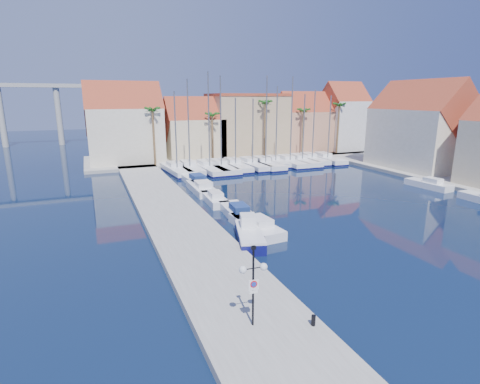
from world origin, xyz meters
name	(u,v)px	position (x,y,z in m)	size (l,w,h in m)	color
ground	(343,262)	(0.00, 0.00, 0.00)	(260.00, 260.00, 0.00)	black
quay_west	(175,218)	(-9.00, 13.50, 0.25)	(6.00, 77.00, 0.50)	gray
shore_north	(233,156)	(10.00, 48.00, 0.25)	(54.00, 16.00, 0.50)	gray
shore_east	(467,180)	(32.00, 15.00, 0.25)	(12.00, 60.00, 0.50)	gray
lamp_post	(253,274)	(-9.31, -5.22, 3.21)	(1.40, 0.45, 4.13)	black
bollard	(313,320)	(-6.60, -6.36, 0.77)	(0.22, 0.22, 0.54)	black
fishing_boat	(249,234)	(-4.65, 5.96, 0.65)	(3.38, 5.91, 1.96)	#0E0F53
motorboat_west_0	(256,225)	(-3.10, 8.01, 0.51)	(2.73, 6.82, 1.40)	white
motorboat_west_1	(238,212)	(-3.15, 12.31, 0.51)	(2.52, 6.63, 1.40)	white
motorboat_west_2	(214,199)	(-3.68, 17.82, 0.51)	(2.11, 5.79, 1.40)	white
motorboat_west_3	(202,188)	(-3.56, 23.24, 0.51)	(2.46, 7.19, 1.40)	white
motorboat_west_4	(196,180)	(-3.00, 27.72, 0.51)	(2.63, 7.24, 1.40)	white
motorboat_east_1	(429,184)	(24.01, 14.27, 0.51)	(2.44, 6.02, 1.40)	white
sailboat_0	(176,169)	(-3.88, 35.92, 0.58)	(3.39, 10.18, 12.15)	white
sailboat_1	(189,168)	(-1.75, 36.34, 0.60)	(2.83, 10.32, 13.91)	white
sailboat_2	(208,168)	(1.14, 35.53, 0.59)	(3.59, 11.57, 14.97)	white
sailboat_3	(220,167)	(3.06, 35.51, 0.59)	(3.13, 11.42, 14.43)	white
sailboat_4	(234,165)	(5.67, 35.92, 0.56)	(3.02, 10.49, 11.24)	white
sailboat_5	(251,164)	(8.53, 35.75, 0.56)	(3.28, 10.38, 11.10)	white
sailboat_6	(264,164)	(10.83, 35.61, 0.60)	(3.08, 10.96, 14.59)	white
sailboat_7	(274,162)	(13.10, 36.23, 0.63)	(2.45, 8.24, 13.03)	white
sailboat_8	(288,162)	(15.49, 35.63, 0.61)	(2.83, 10.22, 14.54)	white
sailboat_9	(301,161)	(18.06, 35.90, 0.57)	(3.35, 10.74, 11.81)	white
sailboat_10	(310,159)	(20.49, 36.59, 0.59)	(3.29, 10.10, 12.53)	white
sailboat_11	(326,159)	(23.30, 35.97, 0.57)	(3.29, 10.30, 11.60)	white
building_0	(125,126)	(-10.00, 47.00, 6.52)	(12.30, 9.00, 13.50)	beige
building_1	(194,131)	(2.00, 47.00, 5.30)	(10.30, 8.00, 11.00)	beige
building_2	(247,124)	(13.00, 48.00, 6.26)	(14.20, 10.20, 11.50)	tan
building_3	(303,125)	(25.00, 47.00, 5.86)	(10.30, 8.00, 12.00)	tan
building_4	(343,119)	(34.00, 46.00, 6.97)	(8.30, 8.00, 14.00)	silver
building_6	(420,129)	(32.00, 24.00, 6.52)	(9.00, 14.30, 13.50)	beige
palm_0	(152,112)	(-6.00, 42.00, 9.08)	(2.60, 2.60, 10.15)	brown
palm_1	(212,116)	(4.00, 42.00, 8.14)	(2.60, 2.60, 9.15)	brown
palm_2	(265,105)	(14.00, 42.00, 10.02)	(2.60, 2.60, 11.15)	brown
palm_3	(304,112)	(22.00, 42.00, 8.61)	(2.60, 2.60, 9.65)	brown
palm_4	(339,107)	(30.00, 42.00, 9.55)	(2.60, 2.60, 10.65)	brown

